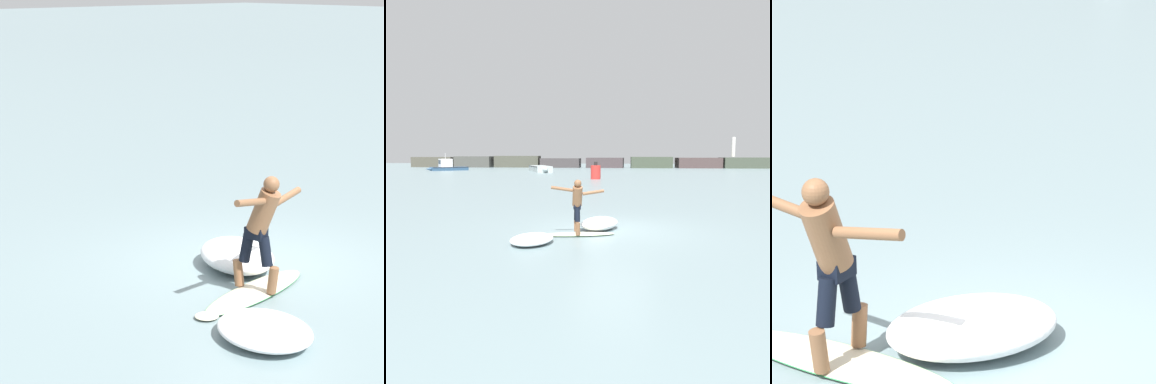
{
  "view_description": "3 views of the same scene",
  "coord_description": "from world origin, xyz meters",
  "views": [
    {
      "loc": [
        -9.37,
        -9.08,
        4.17
      ],
      "look_at": [
        -0.61,
        0.72,
        1.05
      ],
      "focal_mm": 85.0,
      "sensor_mm": 36.0,
      "label": 1
    },
    {
      "loc": [
        0.31,
        -11.73,
        2.33
      ],
      "look_at": [
        -1.15,
        0.58,
        1.13
      ],
      "focal_mm": 35.0,
      "sensor_mm": 36.0,
      "label": 2
    },
    {
      "loc": [
        4.22,
        -5.39,
        3.54
      ],
      "look_at": [
        -1.09,
        0.66,
        1.09
      ],
      "focal_mm": 85.0,
      "sensor_mm": 36.0,
      "label": 3
    }
  ],
  "objects": [
    {
      "name": "ground_plane",
      "position": [
        0.0,
        0.0,
        0.0
      ],
      "size": [
        200.0,
        200.0,
        0.0
      ],
      "primitive_type": "plane",
      "color": "gray"
    },
    {
      "name": "surfboard",
      "position": [
        -1.03,
        -1.0,
        0.03
      ],
      "size": [
        2.44,
        1.02,
        0.2
      ],
      "color": "beige",
      "rests_on": "ground"
    },
    {
      "name": "surfer",
      "position": [
        -0.97,
        -1.08,
        1.0
      ],
      "size": [
        1.51,
        0.75,
        1.59
      ],
      "color": "brown",
      "rests_on": "surfboard"
    },
    {
      "name": "wave_foam_at_tail",
      "position": [
        -0.39,
        -0.03,
        0.2
      ],
      "size": [
        1.6,
        1.82,
        0.39
      ],
      "color": "white",
      "rests_on": "ground"
    }
  ]
}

